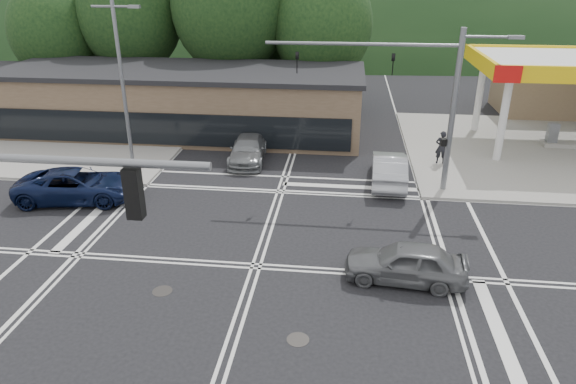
# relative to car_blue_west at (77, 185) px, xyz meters

# --- Properties ---
(ground) EXTENTS (120.00, 120.00, 0.00)m
(ground) POSITION_rel_car_blue_west_xyz_m (9.68, -5.00, -0.78)
(ground) COLOR black
(ground) RESTS_ON ground
(sidewalk_ne) EXTENTS (16.00, 16.00, 0.15)m
(sidewalk_ne) POSITION_rel_car_blue_west_xyz_m (24.68, 10.00, -0.71)
(sidewalk_ne) COLOR gray
(sidewalk_ne) RESTS_ON ground
(sidewalk_nw) EXTENTS (16.00, 16.00, 0.15)m
(sidewalk_nw) POSITION_rel_car_blue_west_xyz_m (-5.32, 10.00, -0.71)
(sidewalk_nw) COLOR gray
(sidewalk_nw) RESTS_ON ground
(convenience_store) EXTENTS (10.00, 6.00, 3.80)m
(convenience_store) POSITION_rel_car_blue_west_xyz_m (29.68, 20.00, 1.12)
(convenience_store) COLOR #846B4F
(convenience_store) RESTS_ON ground
(commercial_row) EXTENTS (24.00, 8.00, 4.00)m
(commercial_row) POSITION_rel_car_blue_west_xyz_m (1.68, 12.00, 1.22)
(commercial_row) COLOR brown
(commercial_row) RESTS_ON ground
(hill_north) EXTENTS (252.00, 126.00, 140.00)m
(hill_north) POSITION_rel_car_blue_west_xyz_m (9.68, 85.00, -0.78)
(hill_north) COLOR #183216
(hill_north) RESTS_ON ground
(tree_n_a) EXTENTS (8.00, 8.00, 11.75)m
(tree_n_a) POSITION_rel_car_blue_west_xyz_m (-4.32, 19.00, 6.36)
(tree_n_a) COLOR #382619
(tree_n_a) RESTS_ON ground
(tree_n_b) EXTENTS (9.00, 9.00, 12.98)m
(tree_n_b) POSITION_rel_car_blue_west_xyz_m (3.68, 19.00, 7.01)
(tree_n_b) COLOR #382619
(tree_n_b) RESTS_ON ground
(tree_n_c) EXTENTS (7.60, 7.60, 10.87)m
(tree_n_c) POSITION_rel_car_blue_west_xyz_m (10.68, 19.00, 5.71)
(tree_n_c) COLOR #382619
(tree_n_c) RESTS_ON ground
(tree_n_d) EXTENTS (6.80, 6.80, 9.76)m
(tree_n_d) POSITION_rel_car_blue_west_xyz_m (-10.32, 18.00, 5.06)
(tree_n_d) COLOR #382619
(tree_n_d) RESTS_ON ground
(tree_n_e) EXTENTS (8.40, 8.40, 11.98)m
(tree_n_e) POSITION_rel_car_blue_west_xyz_m (7.68, 23.00, 6.36)
(tree_n_e) COLOR #382619
(tree_n_e) RESTS_ON ground
(streetlight_nw) EXTENTS (2.50, 0.25, 9.00)m
(streetlight_nw) POSITION_rel_car_blue_west_xyz_m (1.24, 4.00, 4.27)
(streetlight_nw) COLOR slate
(streetlight_nw) RESTS_ON ground
(signal_mast_ne) EXTENTS (11.65, 0.30, 8.00)m
(signal_mast_ne) POSITION_rel_car_blue_west_xyz_m (16.62, 3.20, 4.29)
(signal_mast_ne) COLOR slate
(signal_mast_ne) RESTS_ON ground
(car_blue_west) EXTENTS (5.95, 3.41, 1.56)m
(car_blue_west) POSITION_rel_car_blue_west_xyz_m (0.00, 0.00, 0.00)
(car_blue_west) COLOR #0B1432
(car_blue_west) RESTS_ON ground
(car_grey_center) EXTENTS (4.50, 2.14, 1.48)m
(car_grey_center) POSITION_rel_car_blue_west_xyz_m (15.19, -5.30, -0.04)
(car_grey_center) COLOR #5D5F62
(car_grey_center) RESTS_ON ground
(car_queue_a) EXTENTS (1.91, 5.00, 1.63)m
(car_queue_a) POSITION_rel_car_blue_west_xyz_m (15.18, 4.00, 0.03)
(car_queue_a) COLOR #A6A8AE
(car_queue_a) RESTS_ON ground
(car_queue_b) EXTENTS (1.81, 4.09, 1.37)m
(car_queue_b) POSITION_rel_car_blue_west_xyz_m (11.14, 13.37, -0.10)
(car_queue_b) COLOR silver
(car_queue_b) RESTS_ON ground
(car_northbound) EXTENTS (2.32, 4.99, 1.41)m
(car_northbound) POSITION_rel_car_blue_west_xyz_m (7.21, 6.43, -0.08)
(car_northbound) COLOR slate
(car_northbound) RESTS_ON ground
(pedestrian) EXTENTS (0.72, 0.50, 1.90)m
(pedestrian) POSITION_rel_car_blue_west_xyz_m (18.28, 6.99, 0.32)
(pedestrian) COLOR black
(pedestrian) RESTS_ON sidewalk_ne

